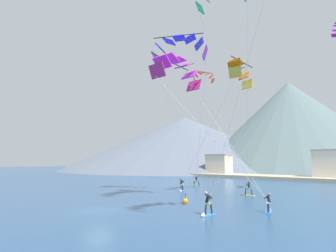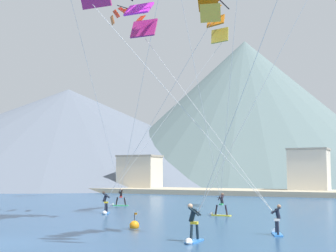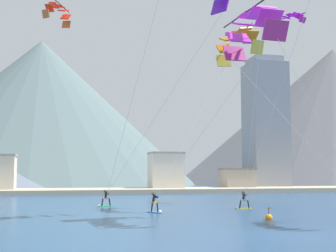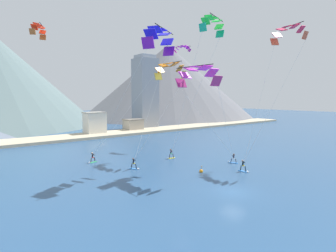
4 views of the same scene
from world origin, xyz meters
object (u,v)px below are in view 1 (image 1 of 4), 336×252
at_px(kitesurfer_mid_center, 269,207).
at_px(race_marker_buoy, 185,201).
at_px(kitesurfer_far_left, 181,187).
at_px(parafoil_kite_distant_low_drift, 204,76).
at_px(kitesurfer_far_right, 207,208).
at_px(parafoil_kite_near_trail, 180,47).
at_px(kitesurfer_near_lead, 247,191).
at_px(parafoil_kite_far_left, 239,71).
at_px(kitesurfer_near_trail, 195,183).
at_px(parafoil_kite_mid_center, 177,69).

distance_m(kitesurfer_mid_center, race_marker_buoy, 8.07).
bearing_deg(kitesurfer_far_left, parafoil_kite_distant_low_drift, 115.53).
distance_m(kitesurfer_far_right, parafoil_kite_near_trail, 22.21).
height_order(kitesurfer_near_lead, kitesurfer_far_right, kitesurfer_far_right).
bearing_deg(kitesurfer_mid_center, kitesurfer_near_lead, 125.58).
bearing_deg(parafoil_kite_distant_low_drift, kitesurfer_far_right, -54.69).
height_order(kitesurfer_far_right, parafoil_kite_near_trail, parafoil_kite_near_trail).
distance_m(parafoil_kite_far_left, race_marker_buoy, 18.09).
distance_m(parafoil_kite_near_trail, parafoil_kite_distant_low_drift, 23.95).
bearing_deg(kitesurfer_near_lead, parafoil_kite_far_left, -152.25).
bearing_deg(kitesurfer_near_lead, kitesurfer_near_trail, 155.00).
relative_size(parafoil_kite_near_trail, parafoil_kite_distant_low_drift, 4.15).
relative_size(kitesurfer_near_lead, kitesurfer_far_right, 0.96).
relative_size(kitesurfer_far_right, race_marker_buoy, 1.80).
bearing_deg(parafoil_kite_far_left, parafoil_kite_mid_center, -104.44).
height_order(kitesurfer_near_lead, kitesurfer_far_left, kitesurfer_far_left).
relative_size(kitesurfer_near_trail, parafoil_kite_distant_low_drift, 0.39).
distance_m(kitesurfer_near_lead, kitesurfer_far_right, 13.60).
bearing_deg(parafoil_kite_mid_center, kitesurfer_far_right, -30.67).
xyz_separation_m(kitesurfer_mid_center, kitesurfer_far_right, (-2.89, -4.47, 0.14)).
bearing_deg(parafoil_kite_mid_center, kitesurfer_near_trail, 121.71).
distance_m(parafoil_kite_mid_center, race_marker_buoy, 13.88).
distance_m(kitesurfer_far_right, parafoil_kite_mid_center, 15.19).
xyz_separation_m(kitesurfer_near_lead, kitesurfer_near_trail, (-12.18, 5.68, 0.00)).
height_order(kitesurfer_mid_center, parafoil_kite_distant_low_drift, parafoil_kite_distant_low_drift).
relative_size(kitesurfer_far_left, parafoil_kite_distant_low_drift, 0.40).
height_order(parafoil_kite_near_trail, race_marker_buoy, parafoil_kite_near_trail).
height_order(kitesurfer_far_right, parafoil_kite_far_left, parafoil_kite_far_left).
relative_size(parafoil_kite_mid_center, parafoil_kite_far_left, 0.90).
height_order(kitesurfer_mid_center, kitesurfer_far_right, kitesurfer_far_right).
bearing_deg(parafoil_kite_far_left, kitesurfer_mid_center, -52.33).
height_order(kitesurfer_far_right, race_marker_buoy, kitesurfer_far_right).
height_order(kitesurfer_near_lead, kitesurfer_mid_center, kitesurfer_near_lead).
xyz_separation_m(kitesurfer_far_left, kitesurfer_far_right, (11.91, -10.98, 0.02)).
height_order(kitesurfer_far_left, parafoil_kite_far_left, parafoil_kite_far_left).
relative_size(kitesurfer_far_right, parafoil_kite_distant_low_drift, 0.40).
bearing_deg(kitesurfer_near_lead, kitesurfer_far_right, -75.78).
height_order(kitesurfer_near_trail, kitesurfer_far_left, kitesurfer_far_left).
height_order(kitesurfer_far_left, race_marker_buoy, kitesurfer_far_left).
bearing_deg(parafoil_kite_distant_low_drift, parafoil_kite_far_left, -43.48).
bearing_deg(kitesurfer_near_lead, kitesurfer_far_left, -165.61).
bearing_deg(kitesurfer_far_left, parafoil_kite_far_left, 13.77).
bearing_deg(kitesurfer_far_left, kitesurfer_near_trail, 114.61).
bearing_deg(kitesurfer_far_left, parafoil_kite_near_trail, -50.78).
relative_size(kitesurfer_near_trail, kitesurfer_far_left, 0.99).
bearing_deg(kitesurfer_far_right, kitesurfer_near_lead, 104.22).
height_order(parafoil_kite_distant_low_drift, race_marker_buoy, parafoil_kite_distant_low_drift).
bearing_deg(parafoil_kite_near_trail, kitesurfer_mid_center, -15.82).
distance_m(parafoil_kite_mid_center, parafoil_kite_distant_low_drift, 30.36).
bearing_deg(parafoil_kite_near_trail, parafoil_kite_far_left, 41.10).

